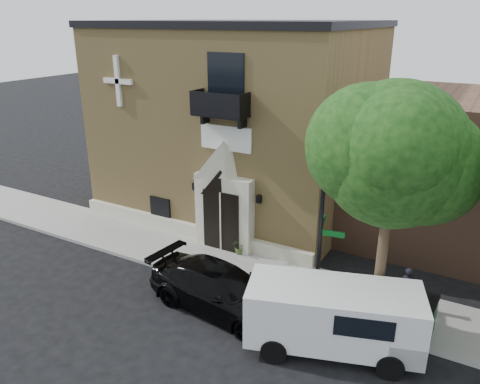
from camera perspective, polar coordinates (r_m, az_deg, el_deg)
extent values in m
plane|color=black|center=(17.92, -3.68, -11.28)|extent=(120.00, 120.00, 0.00)
cube|color=gray|center=(18.55, 1.50, -9.77)|extent=(42.00, 3.00, 0.15)
cube|color=tan|center=(24.15, 0.40, 8.74)|extent=(12.00, 10.00, 9.00)
cube|color=black|center=(23.64, 0.43, 19.84)|extent=(12.20, 10.20, 0.30)
cube|color=beige|center=(21.30, -6.32, -4.55)|extent=(12.00, 0.30, 0.60)
cube|color=beige|center=(19.66, -1.91, -2.49)|extent=(2.60, 0.55, 3.20)
pyramid|color=beige|center=(18.86, -2.00, 4.10)|extent=(2.60, 0.55, 1.50)
cube|color=black|center=(19.55, -2.34, -3.59)|extent=(1.70, 0.06, 2.60)
cube|color=beige|center=(19.52, -2.40, -3.63)|extent=(0.06, 0.04, 2.60)
cube|color=white|center=(18.81, -1.72, 6.58)|extent=(2.30, 0.10, 1.00)
cube|color=black|center=(18.27, -2.39, 9.36)|extent=(2.20, 0.90, 0.10)
cube|color=black|center=(17.83, -3.15, 10.54)|extent=(2.20, 0.06, 0.90)
cube|color=black|center=(18.75, -5.20, 10.99)|extent=(0.06, 0.90, 0.90)
cube|color=black|center=(17.66, 0.54, 10.48)|extent=(0.06, 0.90, 0.90)
cube|color=black|center=(18.43, -1.75, 13.25)|extent=(1.60, 0.08, 2.20)
cube|color=white|center=(21.76, -14.67, 12.94)|extent=(0.22, 0.14, 2.20)
cube|color=white|center=(21.76, -14.67, 12.94)|extent=(1.60, 0.14, 0.22)
cube|color=black|center=(21.97, -9.69, -1.92)|extent=(1.10, 0.10, 1.00)
cube|color=orange|center=(22.00, -9.65, -1.90)|extent=(0.85, 0.06, 0.75)
cube|color=black|center=(20.24, -5.51, 0.70)|extent=(0.18, 0.18, 0.32)
cube|color=black|center=(18.74, 2.33, -0.87)|extent=(0.18, 0.18, 0.32)
cylinder|color=#38281C|center=(15.18, 16.76, -8.67)|extent=(0.32, 0.32, 4.20)
sphere|color=#0F340E|center=(13.85, 18.26, 4.37)|extent=(4.20, 4.20, 4.20)
sphere|color=#0F340E|center=(14.10, 21.54, 2.96)|extent=(3.36, 3.36, 3.36)
sphere|color=#0F340E|center=(13.75, 15.33, 5.43)|extent=(3.57, 3.57, 3.57)
sphere|color=#0F340E|center=(13.05, 18.67, 5.19)|extent=(3.15, 3.15, 3.15)
imported|color=black|center=(16.22, -2.41, -11.72)|extent=(5.60, 2.79, 1.56)
cube|color=white|center=(14.52, 11.31, -14.38)|extent=(5.44, 3.46, 1.72)
cube|color=white|center=(15.00, 19.23, -16.36)|extent=(1.58, 2.24, 0.71)
cube|color=black|center=(14.62, 21.22, -13.84)|extent=(0.81, 1.73, 0.71)
cube|color=black|center=(13.53, 14.89, -15.80)|extent=(1.56, 0.53, 0.61)
cylinder|color=black|center=(14.31, 4.14, -18.76)|extent=(0.81, 0.47, 0.77)
cylinder|color=black|center=(15.83, 5.11, -14.41)|extent=(0.81, 0.47, 0.77)
cylinder|color=black|center=(14.38, 17.83, -19.62)|extent=(0.81, 0.47, 0.77)
cylinder|color=black|center=(15.90, 17.20, -15.20)|extent=(0.81, 0.47, 0.77)
cylinder|color=black|center=(15.42, 9.74, -5.10)|extent=(0.14, 0.14, 5.38)
cube|color=#054C15|center=(15.32, 11.24, -5.01)|extent=(0.76, 0.15, 0.20)
cube|color=#054C15|center=(15.65, 10.11, -3.46)|extent=(0.15, 0.76, 0.20)
cylinder|color=#9A0609|center=(16.71, 6.88, -13.24)|extent=(0.32, 0.32, 0.07)
cylinder|color=#9A0609|center=(16.55, 6.92, -12.43)|extent=(0.23, 0.23, 0.49)
sphere|color=#9A0609|center=(16.41, 6.96, -11.63)|extent=(0.23, 0.23, 0.23)
cylinder|color=#9A0609|center=(16.53, 6.93, -12.31)|extent=(0.40, 0.11, 0.11)
cube|color=#0F391E|center=(15.97, 19.09, -13.75)|extent=(1.95, 1.14, 1.17)
cube|color=black|center=(15.64, 19.36, -11.81)|extent=(2.01, 1.20, 0.13)
imported|color=#4E662E|center=(19.59, -0.03, -6.69)|extent=(0.71, 0.67, 0.64)
imported|color=black|center=(16.97, 19.66, -10.96)|extent=(0.63, 0.49, 1.52)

